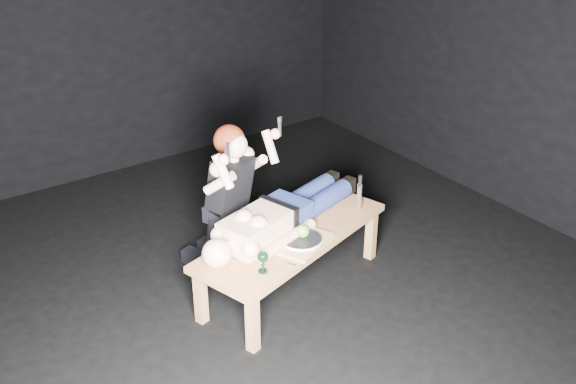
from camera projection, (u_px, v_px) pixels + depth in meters
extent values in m
plane|color=black|center=(257.00, 292.00, 4.73)|extent=(5.00, 5.00, 0.00)
plane|color=black|center=(100.00, 16.00, 5.85)|extent=(5.00, 0.00, 5.00)
cube|color=#9C6236|center=(292.00, 260.00, 4.69)|extent=(1.61, 0.97, 0.45)
cube|color=tan|center=(301.00, 242.00, 4.46)|extent=(0.48, 0.43, 0.02)
cylinder|color=white|center=(301.00, 240.00, 4.45)|extent=(0.35, 0.35, 0.02)
sphere|color=#4C982B|center=(303.00, 231.00, 4.44)|extent=(0.09, 0.09, 0.09)
cube|color=#B2B2B7|center=(285.00, 263.00, 4.26)|extent=(0.08, 0.15, 0.01)
cube|color=#B2B2B7|center=(318.00, 234.00, 4.57)|extent=(0.04, 0.16, 0.01)
cube|color=#B2B2B7|center=(307.00, 233.00, 4.58)|extent=(0.12, 0.13, 0.01)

